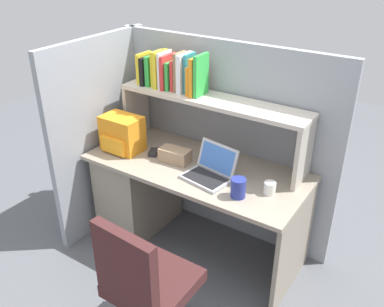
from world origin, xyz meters
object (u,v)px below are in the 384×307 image
object	(u,v)px
tissue_box	(175,155)
snack_canister	(238,188)
paper_cup	(270,188)
office_chair	(148,296)
laptop	(210,171)
backpack	(122,134)
computer_mouse	(153,152)

from	to	relation	value
tissue_box	snack_canister	xyz separation A→B (m)	(0.59, -0.15, 0.01)
paper_cup	office_chair	xyz separation A→B (m)	(-0.33, -0.85, -0.38)
paper_cup	office_chair	size ratio (longest dim) A/B	0.09
paper_cup	tissue_box	xyz separation A→B (m)	(-0.75, 0.01, 0.01)
laptop	tissue_box	world-z (taller)	laptop
backpack	computer_mouse	xyz separation A→B (m)	(0.24, 0.07, -0.11)
laptop	backpack	xyz separation A→B (m)	(-0.77, -0.01, 0.08)
tissue_box	office_chair	world-z (taller)	office_chair
laptop	paper_cup	distance (m)	0.42
laptop	backpack	distance (m)	0.77
laptop	snack_canister	world-z (taller)	laptop
laptop	paper_cup	world-z (taller)	laptop
backpack	tissue_box	xyz separation A→B (m)	(0.44, 0.06, -0.08)
backpack	computer_mouse	bearing A→B (deg)	15.26
paper_cup	snack_canister	distance (m)	0.21
backpack	snack_canister	bearing A→B (deg)	-4.95
backpack	office_chair	bearing A→B (deg)	-42.99
office_chair	tissue_box	bearing A→B (deg)	-60.66
paper_cup	computer_mouse	bearing A→B (deg)	179.11
computer_mouse	paper_cup	bearing A→B (deg)	-26.13
laptop	tissue_box	distance (m)	0.33
laptop	snack_canister	distance (m)	0.29
backpack	paper_cup	world-z (taller)	backpack
laptop	computer_mouse	world-z (taller)	laptop
computer_mouse	snack_canister	size ratio (longest dim) A/B	0.81
paper_cup	laptop	bearing A→B (deg)	-174.86
tissue_box	snack_canister	distance (m)	0.61
paper_cup	tissue_box	distance (m)	0.75
paper_cup	snack_canister	bearing A→B (deg)	-137.13
laptop	computer_mouse	size ratio (longest dim) A/B	3.35
computer_mouse	tissue_box	size ratio (longest dim) A/B	0.47
laptop	snack_canister	size ratio (longest dim) A/B	2.73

